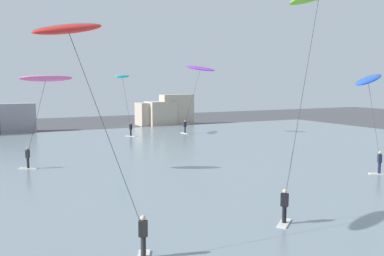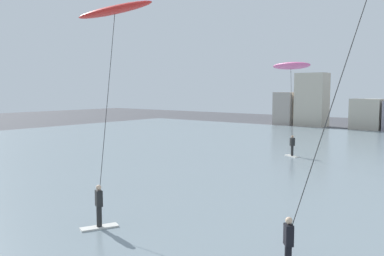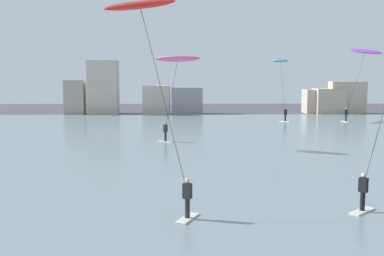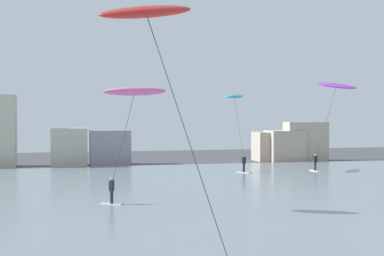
% 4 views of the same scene
% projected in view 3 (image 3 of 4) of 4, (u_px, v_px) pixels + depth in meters
% --- Properties ---
extents(water_bay, '(84.00, 52.00, 0.10)m').
position_uv_depth(water_bay, '(224.00, 145.00, 36.27)').
color(water_bay, gray).
rests_on(water_bay, ground).
extents(far_shore_buildings, '(42.45, 4.21, 7.53)m').
position_uv_depth(far_shore_buildings, '(213.00, 96.00, 64.20)').
color(far_shore_buildings, '#A89E93').
rests_on(far_shore_buildings, ground).
extents(kitesurfer_red, '(4.22, 4.68, 9.17)m').
position_uv_depth(kitesurfer_red, '(144.00, 20.00, 19.20)').
color(kitesurfer_red, silver).
rests_on(kitesurfer_red, water_bay).
extents(kitesurfer_cyan, '(3.27, 4.29, 7.49)m').
position_uv_depth(kitesurfer_cyan, '(281.00, 64.00, 53.77)').
color(kitesurfer_cyan, silver).
rests_on(kitesurfer_cyan, water_bay).
extents(kitesurfer_purple, '(3.54, 3.88, 8.68)m').
position_uv_depth(kitesurfer_purple, '(364.00, 56.00, 50.62)').
color(kitesurfer_purple, silver).
rests_on(kitesurfer_purple, water_bay).
extents(kitesurfer_pink, '(3.88, 4.64, 7.13)m').
position_uv_depth(kitesurfer_pink, '(176.00, 65.00, 34.31)').
color(kitesurfer_pink, silver).
rests_on(kitesurfer_pink, water_bay).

